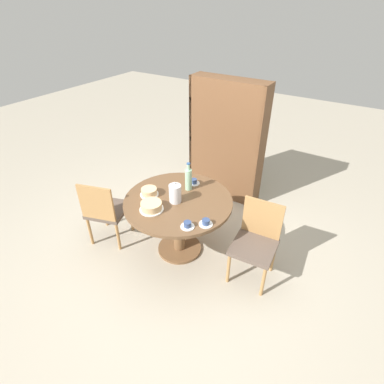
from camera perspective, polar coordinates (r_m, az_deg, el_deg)
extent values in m
plane|color=#B2A893|center=(3.60, -2.36, -10.74)|extent=(14.00, 14.00, 0.00)
cylinder|color=brown|center=(3.59, -2.37, -10.57)|extent=(0.50, 0.50, 0.03)
cylinder|color=brown|center=(3.36, -2.50, -6.47)|extent=(0.13, 0.13, 0.64)
cylinder|color=brown|center=(3.15, -2.65, -1.77)|extent=(1.15, 1.15, 0.04)
cylinder|color=#A87A47|center=(3.15, 6.96, -14.21)|extent=(0.03, 0.03, 0.39)
cylinder|color=#A87A47|center=(3.09, 13.40, -16.26)|extent=(0.03, 0.03, 0.39)
cylinder|color=#A87A47|center=(3.39, 9.28, -10.13)|extent=(0.03, 0.03, 0.39)
cylinder|color=#A87A47|center=(3.34, 15.19, -11.91)|extent=(0.03, 0.03, 0.39)
cube|color=brown|center=(3.08, 11.66, -10.30)|extent=(0.45, 0.45, 0.04)
cube|color=#A87A47|center=(3.08, 13.27, -4.89)|extent=(0.40, 0.06, 0.42)
cylinder|color=#A87A47|center=(3.80, -11.49, -4.77)|extent=(0.03, 0.03, 0.39)
cylinder|color=#A87A47|center=(3.96, -16.22, -3.84)|extent=(0.03, 0.03, 0.39)
cylinder|color=#A87A47|center=(3.56, -13.90, -8.21)|extent=(0.03, 0.03, 0.39)
cylinder|color=#A87A47|center=(3.73, -18.85, -7.06)|extent=(0.03, 0.03, 0.39)
cube|color=brown|center=(3.63, -15.62, -3.28)|extent=(0.53, 0.53, 0.04)
cube|color=#A87A47|center=(3.36, -17.76, -2.06)|extent=(0.39, 0.15, 0.42)
cube|color=brown|center=(4.00, 13.01, 7.84)|extent=(0.04, 0.28, 1.66)
cube|color=brown|center=(4.39, 0.66, 11.06)|extent=(0.04, 0.28, 1.66)
cube|color=brown|center=(4.06, 5.73, 8.96)|extent=(1.03, 0.02, 1.66)
cube|color=brown|center=(4.56, 5.93, 0.24)|extent=(0.96, 0.27, 0.04)
cube|color=brown|center=(4.36, 6.23, 4.60)|extent=(0.96, 0.27, 0.04)
cube|color=brown|center=(4.17, 6.57, 9.58)|extent=(0.96, 0.27, 0.04)
cube|color=brown|center=(4.02, 6.96, 14.97)|extent=(0.96, 0.27, 0.04)
cube|color=brown|center=(3.91, 7.38, 20.47)|extent=(0.96, 0.27, 0.04)
cube|color=gold|center=(4.37, 9.23, 0.72)|extent=(0.40, 0.21, 0.27)
cube|color=#28703D|center=(4.56, 2.84, 3.16)|extent=(0.40, 0.21, 0.34)
cube|color=gold|center=(4.17, 9.66, 5.48)|extent=(0.41, 0.21, 0.29)
cube|color=black|center=(4.38, 3.05, 7.50)|extent=(0.41, 0.21, 0.32)
cube|color=orange|center=(4.00, 10.10, 10.79)|extent=(0.43, 0.21, 0.30)
cube|color=gold|center=(4.20, 3.34, 12.75)|extent=(0.43, 0.21, 0.35)
cube|color=#703384|center=(3.85, 11.06, 16.31)|extent=(0.38, 0.21, 0.29)
cube|color=black|center=(4.09, 3.21, 17.84)|extent=(0.38, 0.21, 0.29)
cylinder|color=silver|center=(3.07, -3.23, -0.28)|extent=(0.13, 0.13, 0.20)
cone|color=silver|center=(3.01, -3.29, 1.41)|extent=(0.11, 0.11, 0.02)
sphere|color=silver|center=(3.00, -3.30, 1.73)|extent=(0.02, 0.02, 0.02)
cylinder|color=#99C6A3|center=(3.25, -0.67, 2.38)|extent=(0.08, 0.08, 0.24)
cylinder|color=#99C6A3|center=(3.17, -0.69, 4.78)|extent=(0.03, 0.03, 0.07)
cylinder|color=#2D5184|center=(3.15, -0.70, 5.42)|extent=(0.04, 0.04, 0.01)
cylinder|color=white|center=(3.03, -7.70, -3.26)|extent=(0.24, 0.24, 0.01)
cylinder|color=#DBB784|center=(3.00, -7.76, -2.60)|extent=(0.21, 0.21, 0.07)
cylinder|color=white|center=(3.25, -8.12, -0.46)|extent=(0.20, 0.20, 0.01)
cylinder|color=#DBB784|center=(3.22, -8.18, 0.12)|extent=(0.17, 0.17, 0.07)
cylinder|color=silver|center=(3.41, 0.35, 1.68)|extent=(0.13, 0.13, 0.01)
cylinder|color=#334775|center=(3.39, 0.36, 2.09)|extent=(0.07, 0.07, 0.05)
cylinder|color=silver|center=(2.79, -0.86, -6.60)|extent=(0.13, 0.13, 0.01)
cylinder|color=#334775|center=(2.77, -0.87, -6.14)|extent=(0.07, 0.07, 0.05)
cylinder|color=silver|center=(2.82, 2.64, -6.14)|extent=(0.13, 0.13, 0.01)
cylinder|color=#334775|center=(2.80, 2.66, -5.68)|extent=(0.07, 0.07, 0.05)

